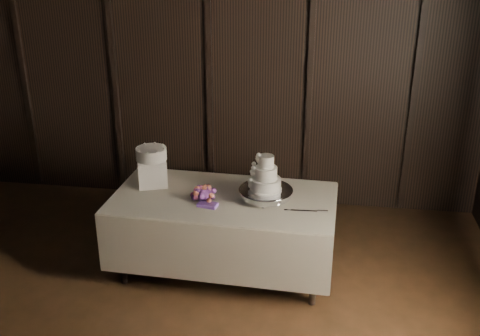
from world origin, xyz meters
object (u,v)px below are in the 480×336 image
small_cake (151,154)px  display_table (224,231)px  cake_stand (266,194)px  wedding_cake (263,177)px  bouquet (205,194)px  box_pedestal (152,172)px

small_cake → display_table: bearing=-14.0°
display_table → cake_stand: cake_stand is taller
display_table → small_cake: (-0.70, 0.17, 0.65)m
wedding_cake → bouquet: wedding_cake is taller
bouquet → cake_stand: bearing=11.3°
cake_stand → bouquet: 0.54m
small_cake → bouquet: bearing=-25.3°
bouquet → small_cake: bearing=154.7°
display_table → bouquet: bouquet is taller
cake_stand → small_cake: 1.12m
display_table → box_pedestal: 0.86m
box_pedestal → cake_stand: bearing=-8.1°
display_table → bouquet: size_ratio=5.44×
display_table → bouquet: bearing=-148.8°
display_table → small_cake: bearing=168.3°
display_table → box_pedestal: box_pedestal is taller
cake_stand → small_cake: size_ratio=1.73×
display_table → wedding_cake: (0.35, 0.01, 0.56)m
small_cake → box_pedestal: bearing=0.0°
bouquet → small_cake: small_cake is taller
cake_stand → bouquet: bearing=-168.7°
bouquet → small_cake: (-0.55, 0.26, 0.25)m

